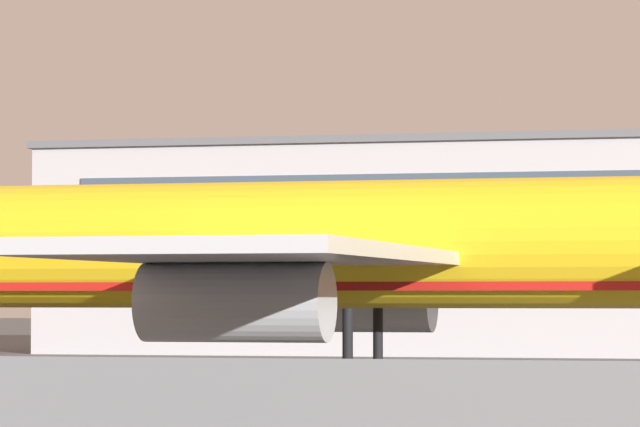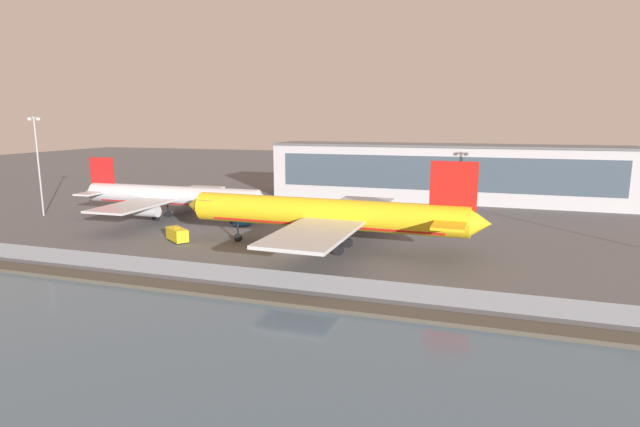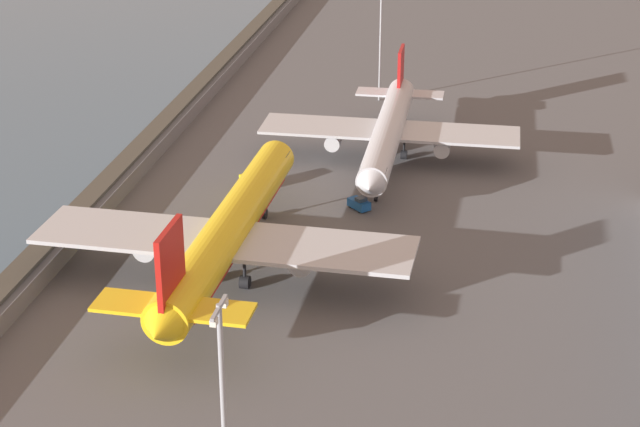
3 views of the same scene
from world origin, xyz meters
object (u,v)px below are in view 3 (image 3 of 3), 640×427
Objects in this scene: cargo_jet_yellow at (228,231)px; ops_van at (258,179)px; passenger_jet_silver at (389,131)px; baggage_tug at (359,204)px; apron_light_mast_apron_west at (381,32)px.

ops_van is at bearing -173.63° from cargo_jet_yellow.
passenger_jet_silver is 18.07m from baggage_tug.
ops_van is (-26.40, -2.94, -4.40)m from cargo_jet_yellow.
ops_van is 44.45m from apron_light_mast_apron_west.
passenger_jet_silver reaches higher than baggage_tug.
ops_van is (-4.84, -14.92, 0.47)m from baggage_tug.
cargo_jet_yellow reaches higher than passenger_jet_silver.
apron_light_mast_apron_west is at bearing 164.62° from ops_van.
baggage_tug is 15.69m from ops_van.
cargo_jet_yellow reaches higher than baggage_tug.
cargo_jet_yellow is at bearing -29.05° from baggage_tug.
baggage_tug is (-21.56, 11.97, -4.87)m from cargo_jet_yellow.
passenger_jet_silver is (-39.09, 13.59, -0.80)m from cargo_jet_yellow.
apron_light_mast_apron_west reaches higher than passenger_jet_silver.
cargo_jet_yellow is 25.14m from baggage_tug.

